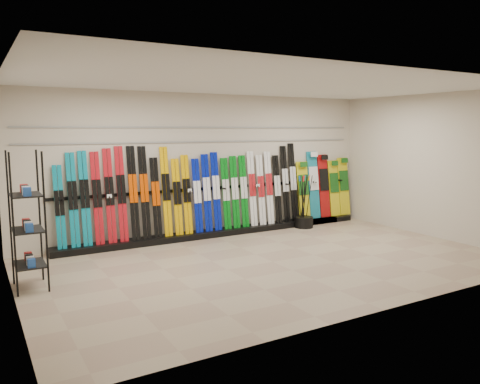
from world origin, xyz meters
TOP-DOWN VIEW (x-y plane):
  - floor at (0.00, 0.00)m, footprint 8.00×8.00m
  - back_wall at (0.00, 2.50)m, footprint 8.00×0.00m
  - left_wall at (-4.00, 0.00)m, footprint 0.00×5.00m
  - right_wall at (4.00, 0.00)m, footprint 0.00×5.00m
  - ceiling at (0.00, 0.00)m, footprint 8.00×8.00m
  - ski_rack_base at (0.22, 2.28)m, footprint 8.00×0.40m
  - skis at (-0.48, 2.34)m, footprint 5.38×0.26m
  - snowboards at (3.08, 2.35)m, footprint 1.60×0.25m
  - accessory_rack at (-3.75, 0.64)m, footprint 0.40×0.60m
  - pole_bin at (2.21, 2.00)m, footprint 0.43×0.43m
  - ski_poles at (2.22, 2.04)m, footprint 0.42×0.21m
  - slatwall_rail_0 at (0.00, 2.48)m, footprint 7.60×0.02m
  - slatwall_rail_1 at (0.00, 2.48)m, footprint 7.60×0.02m

SIDE VIEW (x-z plane):
  - floor at x=0.00m, z-range 0.00..0.00m
  - ski_rack_base at x=0.22m, z-range 0.00..0.12m
  - pole_bin at x=2.21m, z-range 0.00..0.25m
  - ski_poles at x=2.22m, z-range 0.02..1.20m
  - snowboards at x=3.08m, z-range 0.05..1.65m
  - skis at x=-0.48m, z-range 0.04..1.86m
  - accessory_rack at x=-3.75m, z-range 0.00..1.97m
  - back_wall at x=0.00m, z-range -2.50..5.50m
  - left_wall at x=-4.00m, z-range -1.00..4.00m
  - right_wall at x=4.00m, z-range -1.00..4.00m
  - slatwall_rail_0 at x=0.00m, z-range 1.98..2.02m
  - slatwall_rail_1 at x=0.00m, z-range 2.28..2.31m
  - ceiling at x=0.00m, z-range 3.00..3.00m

